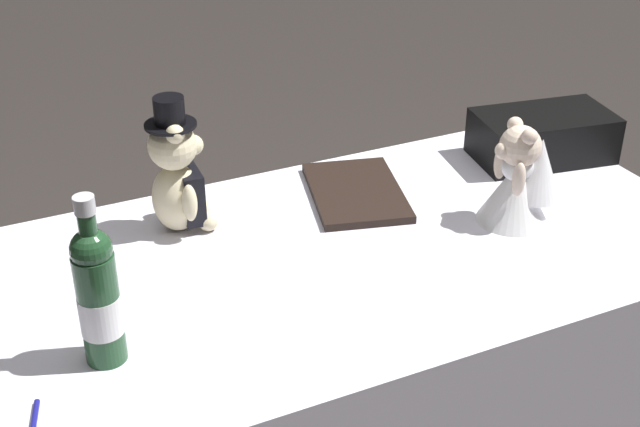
{
  "coord_description": "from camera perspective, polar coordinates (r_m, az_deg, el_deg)",
  "views": [
    {
      "loc": [
        0.64,
        1.36,
        1.66
      ],
      "look_at": [
        0.0,
        0.0,
        0.81
      ],
      "focal_mm": 48.89,
      "sensor_mm": 36.0,
      "label": 1
    }
  ],
  "objects": [
    {
      "name": "reception_table",
      "position": [
        1.99,
        -0.0,
        -11.48
      ],
      "size": [
        1.69,
        0.8,
        0.71
      ],
      "primitive_type": "cube",
      "color": "white",
      "rests_on": "ground_plane"
    },
    {
      "name": "teddy_bear_groom",
      "position": [
        1.84,
        -9.24,
        2.52
      ],
      "size": [
        0.13,
        0.14,
        0.3
      ],
      "color": "beige",
      "rests_on": "reception_table"
    },
    {
      "name": "teddy_bear_bride",
      "position": [
        1.91,
        13.08,
        2.31
      ],
      "size": [
        0.2,
        0.16,
        0.23
      ],
      "color": "white",
      "rests_on": "reception_table"
    },
    {
      "name": "champagne_bottle",
      "position": [
        1.48,
        -14.33,
        -5.15
      ],
      "size": [
        0.07,
        0.07,
        0.31
      ],
      "color": "#204727",
      "rests_on": "reception_table"
    },
    {
      "name": "gift_case_black",
      "position": [
        2.23,
        14.36,
        4.95
      ],
      "size": [
        0.36,
        0.24,
        0.12
      ],
      "color": "black",
      "rests_on": "reception_table"
    },
    {
      "name": "guestbook",
      "position": [
        2.0,
        2.38,
        1.4
      ],
      "size": [
        0.27,
        0.34,
        0.02
      ],
      "primitive_type": "cube",
      "rotation": [
        0.0,
        0.0,
        -0.26
      ],
      "color": "black",
      "rests_on": "reception_table"
    }
  ]
}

